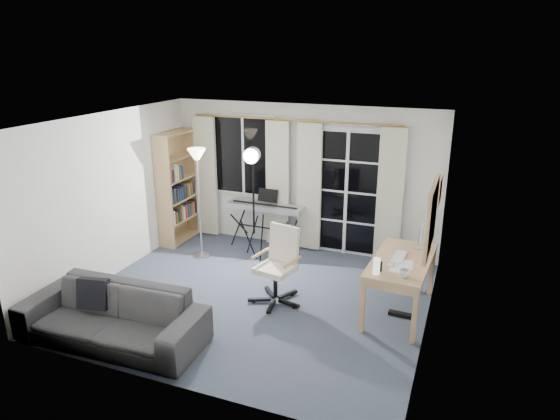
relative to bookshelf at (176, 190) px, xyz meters
The scene contains 17 objects.
floor 2.74m from the bookshelf, 34.74° to the right, with size 4.50×4.00×0.02m, color #3E465A.
window 1.32m from the bookshelf, 24.99° to the left, with size 1.20×0.08×1.40m.
french_door 2.92m from the bookshelf, ahead, with size 1.32×0.09×2.11m.
curtains 2.04m from the bookshelf, 11.60° to the left, with size 3.60×0.07×2.13m.
bookshelf is the anchor object (origin of this frame).
torchiere_lamp 1.05m from the bookshelf, 33.92° to the right, with size 0.32×0.32×1.78m.
keyboard_piano 1.61m from the bookshelf, ahead, with size 1.30×0.64×0.94m.
studio_light 1.71m from the bookshelf, 10.37° to the right, with size 0.37×0.38×1.86m.
office_chair 2.84m from the bookshelf, 29.18° to the right, with size 0.71×0.71×1.03m.
desk 4.18m from the bookshelf, 16.08° to the right, with size 0.75×1.40×0.73m.
monitor 4.26m from the bookshelf, ahead, with size 0.18×0.53×0.46m.
desk_clutter 4.18m from the bookshelf, 19.29° to the right, with size 0.46×0.83×0.93m.
mug 4.43m from the bookshelf, 21.96° to the right, with size 0.12×0.09×0.12m, color silver.
wall_mirror 4.76m from the bookshelf, 22.75° to the right, with size 0.04×0.94×0.74m.
framed_print 4.50m from the bookshelf, 11.97° to the right, with size 0.03×0.42×0.32m.
wall_shelf 4.33m from the bookshelf, ahead, with size 0.16×0.30×0.18m.
sofa 3.23m from the bookshelf, 71.23° to the right, with size 2.18×0.71×0.85m.
Camera 1 is at (2.54, -5.54, 3.26)m, focal length 32.00 mm.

